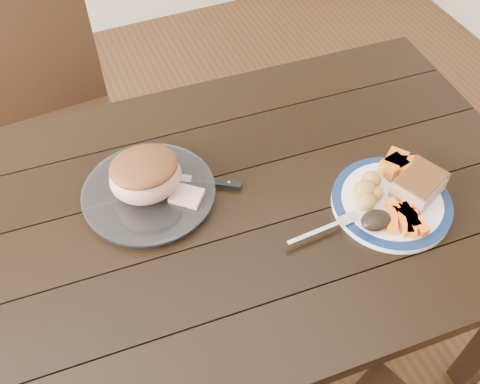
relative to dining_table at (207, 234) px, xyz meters
name	(u,v)px	position (x,y,z in m)	size (l,w,h in m)	color
ground	(216,347)	(0.00, 0.00, -0.66)	(4.00, 4.00, 0.00)	#472B16
dining_table	(207,234)	(0.00, 0.00, 0.00)	(1.65, 0.99, 0.75)	black
chair_far	(52,117)	(-0.28, 0.74, -0.13)	(0.44, 0.45, 0.93)	black
dinner_plate	(391,203)	(0.40, -0.15, 0.10)	(0.28, 0.28, 0.02)	white
plate_rim	(392,200)	(0.40, -0.15, 0.11)	(0.28, 0.28, 0.02)	#0D1F44
serving_platter	(149,194)	(-0.10, 0.09, 0.10)	(0.30, 0.30, 0.02)	white
pork_slice	(419,186)	(0.46, -0.16, 0.14)	(0.11, 0.08, 0.05)	tan
roasted_potatoes	(368,190)	(0.35, -0.12, 0.13)	(0.09, 0.09, 0.04)	gold
carrot_batons	(406,218)	(0.39, -0.22, 0.12)	(0.09, 0.11, 0.02)	orange
pumpkin_wedges	(399,165)	(0.46, -0.08, 0.13)	(0.10, 0.09, 0.04)	orange
dark_mushroom	(376,220)	(0.33, -0.20, 0.13)	(0.07, 0.05, 0.03)	black
fork	(329,227)	(0.23, -0.17, 0.11)	(0.18, 0.03, 0.00)	silver
roast_joint	(146,177)	(-0.10, 0.09, 0.16)	(0.16, 0.14, 0.11)	tan
cut_slice	(187,196)	(-0.03, 0.03, 0.12)	(0.07, 0.06, 0.02)	tan
carving_knife	(200,181)	(0.02, 0.08, 0.10)	(0.28, 0.19, 0.01)	silver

